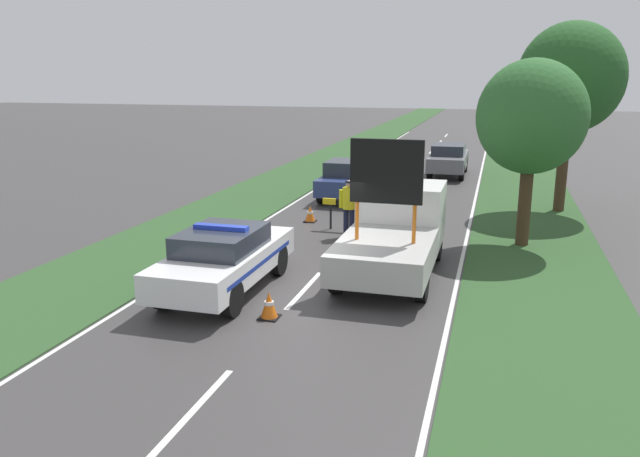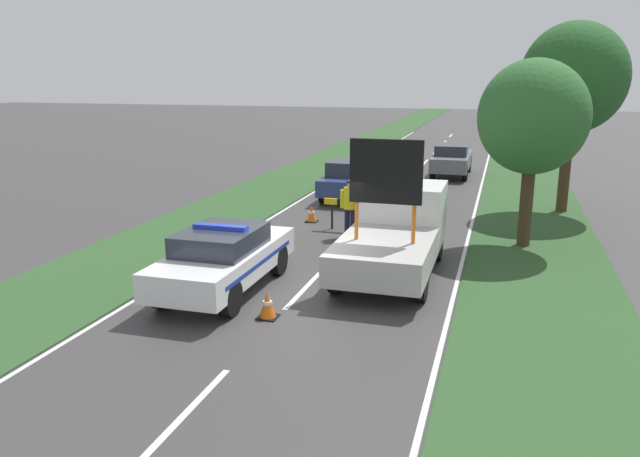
% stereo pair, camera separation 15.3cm
% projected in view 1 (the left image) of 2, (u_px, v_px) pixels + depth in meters
% --- Properties ---
extents(ground_plane, '(160.00, 160.00, 0.00)m').
position_uv_depth(ground_plane, '(302.00, 293.00, 14.37)').
color(ground_plane, '#3D3A3A').
extents(lane_markings, '(6.90, 59.72, 0.01)m').
position_uv_depth(lane_markings, '(389.00, 198.00, 25.39)').
color(lane_markings, silver).
rests_on(lane_markings, ground).
extents(grass_verge_left, '(3.69, 120.00, 0.03)m').
position_uv_depth(grass_verge_left, '(318.00, 165.00, 34.45)').
color(grass_verge_left, '#2D5128').
rests_on(grass_verge_left, ground).
extents(grass_verge_right, '(3.69, 120.00, 0.03)m').
position_uv_depth(grass_verge_right, '(521.00, 173.00, 31.61)').
color(grass_verge_right, '#2D5128').
rests_on(grass_verge_right, ground).
extents(police_car, '(1.83, 4.74, 1.60)m').
position_uv_depth(police_car, '(224.00, 258.00, 14.32)').
color(police_car, white).
rests_on(police_car, ground).
extents(work_truck, '(2.19, 5.23, 3.49)m').
position_uv_depth(work_truck, '(395.00, 230.00, 15.83)').
color(work_truck, white).
rests_on(work_truck, ground).
extents(road_barrier, '(2.61, 0.08, 1.01)m').
position_uv_depth(road_barrier, '(362.00, 206.00, 19.83)').
color(road_barrier, black).
rests_on(road_barrier, ground).
extents(police_officer, '(0.64, 0.40, 1.77)m').
position_uv_depth(police_officer, '(349.00, 203.00, 19.08)').
color(police_officer, '#191E38').
rests_on(police_officer, ground).
extents(pedestrian_civilian, '(0.59, 0.37, 1.64)m').
position_uv_depth(pedestrian_civilian, '(364.00, 207.00, 18.99)').
color(pedestrian_civilian, brown).
rests_on(pedestrian_civilian, ground).
extents(traffic_cone_near_police, '(0.41, 0.41, 0.57)m').
position_uv_depth(traffic_cone_near_police, '(269.00, 305.00, 12.81)').
color(traffic_cone_near_police, black).
rests_on(traffic_cone_near_police, ground).
extents(traffic_cone_centre_front, '(0.43, 0.43, 0.60)m').
position_uv_depth(traffic_cone_centre_front, '(352.00, 235.00, 18.37)').
color(traffic_cone_centre_front, black).
rests_on(traffic_cone_centre_front, ground).
extents(traffic_cone_near_truck, '(0.40, 0.40, 0.56)m').
position_uv_depth(traffic_cone_near_truck, '(310.00, 214.00, 21.21)').
color(traffic_cone_near_truck, black).
rests_on(traffic_cone_near_truck, ground).
extents(traffic_cone_behind_barrier, '(0.35, 0.35, 0.50)m').
position_uv_depth(traffic_cone_behind_barrier, '(265.00, 228.00, 19.36)').
color(traffic_cone_behind_barrier, black).
rests_on(traffic_cone_behind_barrier, ground).
extents(queued_car_hatch_blue, '(1.89, 3.91, 1.55)m').
position_uv_depth(queued_car_hatch_blue, '(349.00, 179.00, 25.01)').
color(queued_car_hatch_blue, navy).
rests_on(queued_car_hatch_blue, ground).
extents(queued_car_suv_grey, '(1.73, 4.59, 1.55)m').
position_uv_depth(queued_car_suv_grey, '(448.00, 159.00, 30.84)').
color(queued_car_suv_grey, slate).
rests_on(queued_car_suv_grey, ground).
extents(roadside_tree_near_left, '(3.66, 3.66, 6.70)m').
position_uv_depth(roadside_tree_near_left, '(571.00, 79.00, 21.76)').
color(roadside_tree_near_left, '#42301E').
rests_on(roadside_tree_near_left, ground).
extents(roadside_tree_near_right, '(3.06, 3.06, 5.35)m').
position_uv_depth(roadside_tree_near_right, '(532.00, 118.00, 17.45)').
color(roadside_tree_near_right, '#42301E').
rests_on(roadside_tree_near_right, ground).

